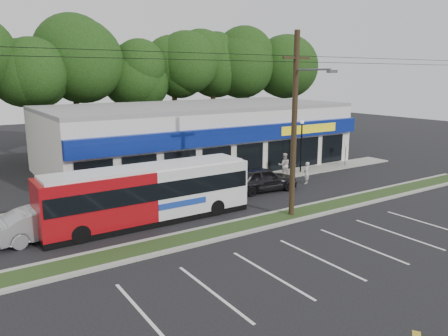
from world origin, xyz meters
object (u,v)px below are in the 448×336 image
metrobus (149,193)px  car_silver (46,222)px  pedestrian_b (284,165)px  utility_pole (293,120)px  lamp_post (301,140)px  pedestrian_a (306,173)px  sign_post (346,149)px  car_dark (262,179)px

metrobus → car_silver: metrobus is taller
metrobus → pedestrian_b: metrobus is taller
utility_pole → lamp_post: utility_pole is taller
lamp_post → pedestrian_a: bearing=-126.3°
utility_pole → metrobus: 8.58m
sign_post → car_dark: sign_post is taller
sign_post → pedestrian_a: sign_post is taller
lamp_post → utility_pole: bearing=-136.1°
metrobus → pedestrian_b: bearing=16.8°
lamp_post → pedestrian_b: bearing=-171.5°
metrobus → pedestrian_a: bearing=6.3°
sign_post → car_dark: size_ratio=0.45×
lamp_post → sign_post: lamp_post is taller
utility_pole → car_silver: bearing=160.9°
lamp_post → pedestrian_b: lamp_post is taller
utility_pole → pedestrian_a: (6.11, 5.07, -4.61)m
utility_pole → metrobus: (-6.82, 3.57, -3.80)m
lamp_post → car_dark: 6.81m
metrobus → pedestrian_a: 13.04m
pedestrian_a → pedestrian_b: size_ratio=0.85×
pedestrian_a → sign_post: bearing=168.5°
sign_post → car_dark: bearing=-167.7°
car_dark → car_silver: (-14.09, -1.11, -0.05)m
metrobus → car_dark: bearing=10.2°
sign_post → pedestrian_b: (-7.00, -0.07, -0.62)m
car_silver → pedestrian_a: size_ratio=3.00×
car_dark → car_silver: bearing=100.8°
metrobus → pedestrian_b: (12.98, 4.00, -0.68)m
pedestrian_b → metrobus: bearing=46.4°
pedestrian_b → lamp_post: bearing=-142.2°
lamp_post → car_silver: size_ratio=0.89×
sign_post → car_silver: bearing=-172.0°
lamp_post → car_silver: 20.53m
lamp_post → pedestrian_a: lamp_post is taller
utility_pole → car_silver: (-11.93, 4.13, -4.62)m
utility_pole → car_dark: size_ratio=10.15×
utility_pole → pedestrian_a: bearing=39.7°
utility_pole → metrobus: size_ratio=4.40×
pedestrian_b → utility_pole: bearing=80.1°
sign_post → pedestrian_a: bearing=-160.0°
sign_post → pedestrian_b: sign_post is taller
car_dark → pedestrian_a: 3.95m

